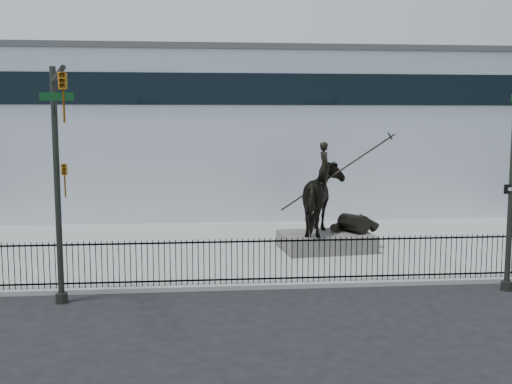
{
  "coord_description": "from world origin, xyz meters",
  "views": [
    {
      "loc": [
        -2.81,
        -17.74,
        5.51
      ],
      "look_at": [
        -0.58,
        6.0,
        2.58
      ],
      "focal_mm": 42.0,
      "sensor_mm": 36.0,
      "label": 1
    }
  ],
  "objects": [
    {
      "name": "plaza",
      "position": [
        0.0,
        7.0,
        0.07
      ],
      "size": [
        30.0,
        12.0,
        0.15
      ],
      "primitive_type": "cube",
      "color": "#9C9B99",
      "rests_on": "ground"
    },
    {
      "name": "ground",
      "position": [
        0.0,
        0.0,
        0.0
      ],
      "size": [
        120.0,
        120.0,
        0.0
      ],
      "primitive_type": "plane",
      "color": "black",
      "rests_on": "ground"
    },
    {
      "name": "traffic_signal_left",
      "position": [
        -6.75,
        -0.62,
        4.03
      ],
      "size": [
        1.52,
        4.84,
        7.0
      ],
      "color": "#262A24",
      "rests_on": "ground"
    },
    {
      "name": "building",
      "position": [
        0.0,
        20.0,
        4.5
      ],
      "size": [
        44.0,
        14.0,
        9.0
      ],
      "primitive_type": "cube",
      "color": "silver",
      "rests_on": "ground"
    },
    {
      "name": "picket_fence",
      "position": [
        0.0,
        1.25,
        0.9
      ],
      "size": [
        22.1,
        0.1,
        1.5
      ],
      "color": "black",
      "rests_on": "plaza"
    },
    {
      "name": "equestrian_statue",
      "position": [
        2.38,
        6.04,
        2.25
      ],
      "size": [
        4.63,
        3.14,
        3.94
      ],
      "rotation": [
        0.0,
        0.0,
        0.12
      ],
      "color": "black",
      "rests_on": "statue_plinth"
    },
    {
      "name": "statue_plinth",
      "position": [
        2.31,
        6.03,
        0.49
      ],
      "size": [
        3.89,
        2.9,
        0.68
      ],
      "primitive_type": "cube",
      "rotation": [
        0.0,
        0.0,
        0.12
      ],
      "color": "#524F4B",
      "rests_on": "plaza"
    }
  ]
}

